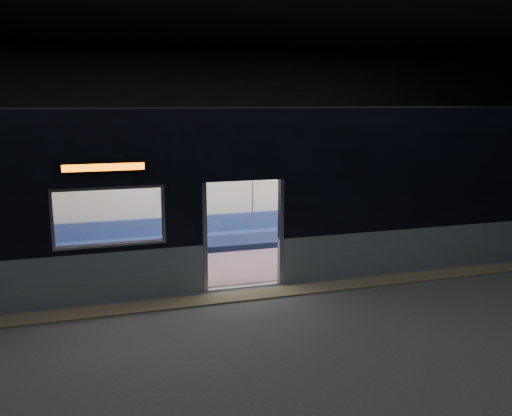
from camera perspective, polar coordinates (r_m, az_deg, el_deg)
name	(u,v)px	position (r m, az deg, el deg)	size (l,w,h in m)	color
station_floor	(260,307)	(9.47, 0.47, -10.38)	(24.00, 14.00, 0.01)	#47494C
station_envelope	(261,89)	(8.81, 0.50, 12.40)	(24.00, 14.00, 5.00)	black
tactile_strip	(251,295)	(9.95, -0.50, -9.16)	(22.80, 0.50, 0.03)	#8C7F59
metro_car	(224,180)	(11.37, -3.40, 2.93)	(18.00, 3.04, 3.35)	#8A99A5
passenger	(386,207)	(14.17, 13.54, 0.07)	(0.42, 0.72, 1.42)	black
handbag	(389,214)	(13.97, 13.86, -0.62)	(0.32, 0.27, 0.16)	black
transit_map	(372,179)	(14.18, 12.08, 2.97)	(1.10, 0.03, 0.72)	white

